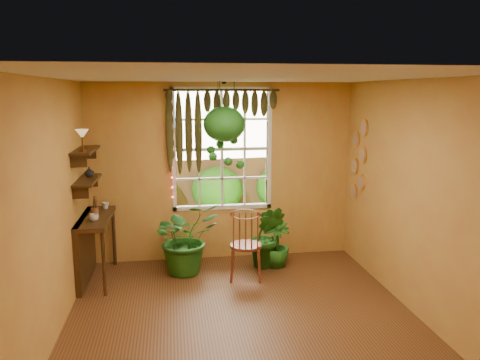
% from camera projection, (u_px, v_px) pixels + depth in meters
% --- Properties ---
extents(floor, '(4.50, 4.50, 0.00)m').
position_uv_depth(floor, '(245.00, 326.00, 5.18)').
color(floor, brown).
rests_on(floor, ground).
extents(ceiling, '(4.50, 4.50, 0.00)m').
position_uv_depth(ceiling, '(246.00, 77.00, 4.68)').
color(ceiling, silver).
rests_on(ceiling, wall_back).
extents(wall_back, '(4.00, 0.00, 4.00)m').
position_uv_depth(wall_back, '(222.00, 172.00, 7.12)').
color(wall_back, gold).
rests_on(wall_back, floor).
extents(wall_left, '(0.00, 4.50, 4.50)m').
position_uv_depth(wall_left, '(47.00, 215.00, 4.64)').
color(wall_left, gold).
rests_on(wall_left, floor).
extents(wall_right, '(0.00, 4.50, 4.50)m').
position_uv_depth(wall_right, '(422.00, 201.00, 5.22)').
color(wall_right, gold).
rests_on(wall_right, floor).
extents(window, '(1.52, 0.10, 1.86)m').
position_uv_depth(window, '(222.00, 149.00, 7.08)').
color(window, silver).
rests_on(window, wall_back).
extents(valance_vine, '(1.70, 0.12, 1.10)m').
position_uv_depth(valance_vine, '(217.00, 111.00, 6.85)').
color(valance_vine, '#3B2510').
rests_on(valance_vine, window).
extents(string_lights, '(0.03, 0.03, 1.54)m').
position_uv_depth(string_lights, '(171.00, 147.00, 6.87)').
color(string_lights, '#FF2633').
rests_on(string_lights, window).
extents(wall_plates, '(0.04, 0.32, 1.10)m').
position_uv_depth(wall_plates, '(358.00, 161.00, 6.92)').
color(wall_plates, beige).
rests_on(wall_plates, wall_right).
extents(counter_ledge, '(0.40, 1.20, 0.90)m').
position_uv_depth(counter_ledge, '(88.00, 241.00, 6.36)').
color(counter_ledge, '#3B2510').
rests_on(counter_ledge, floor).
extents(shelf_lower, '(0.25, 0.90, 0.04)m').
position_uv_depth(shelf_lower, '(87.00, 180.00, 6.21)').
color(shelf_lower, '#3B2510').
rests_on(shelf_lower, wall_left).
extents(shelf_upper, '(0.25, 0.90, 0.04)m').
position_uv_depth(shelf_upper, '(85.00, 150.00, 6.13)').
color(shelf_upper, '#3B2510').
rests_on(shelf_upper, wall_left).
extents(backyard, '(14.00, 10.00, 12.00)m').
position_uv_depth(backyard, '(211.00, 144.00, 11.66)').
color(backyard, '#2B601B').
rests_on(backyard, ground).
extents(windsor_chair, '(0.51, 0.54, 1.19)m').
position_uv_depth(windsor_chair, '(246.00, 255.00, 6.45)').
color(windsor_chair, maroon).
rests_on(windsor_chair, floor).
extents(potted_plant_left, '(1.17, 1.11, 1.04)m').
position_uv_depth(potted_plant_left, '(186.00, 237.00, 6.64)').
color(potted_plant_left, '#164B14').
rests_on(potted_plant_left, floor).
extents(potted_plant_mid, '(0.62, 0.56, 0.94)m').
position_uv_depth(potted_plant_mid, '(267.00, 236.00, 6.86)').
color(potted_plant_mid, '#164B14').
rests_on(potted_plant_mid, floor).
extents(potted_plant_right, '(0.40, 0.40, 0.69)m').
position_uv_depth(potted_plant_right, '(276.00, 244.00, 6.91)').
color(potted_plant_right, '#164B14').
rests_on(potted_plant_right, floor).
extents(hanging_basket, '(0.60, 0.60, 1.26)m').
position_uv_depth(hanging_basket, '(224.00, 131.00, 6.68)').
color(hanging_basket, black).
rests_on(hanging_basket, ceiling).
extents(cup_a, '(0.15, 0.15, 0.09)m').
position_uv_depth(cup_a, '(94.00, 218.00, 6.07)').
color(cup_a, silver).
rests_on(cup_a, counter_ledge).
extents(cup_b, '(0.10, 0.10, 0.09)m').
position_uv_depth(cup_b, '(105.00, 206.00, 6.72)').
color(cup_b, beige).
rests_on(cup_b, counter_ledge).
extents(brush_jar, '(0.10, 0.10, 0.36)m').
position_uv_depth(brush_jar, '(95.00, 206.00, 6.28)').
color(brush_jar, brown).
rests_on(brush_jar, counter_ledge).
extents(shelf_vase, '(0.16, 0.16, 0.14)m').
position_uv_depth(shelf_vase, '(89.00, 172.00, 6.34)').
color(shelf_vase, '#B2AD99').
rests_on(shelf_vase, shelf_lower).
extents(tiffany_lamp, '(0.17, 0.17, 0.28)m').
position_uv_depth(tiffany_lamp, '(82.00, 135.00, 5.85)').
color(tiffany_lamp, brown).
rests_on(tiffany_lamp, shelf_upper).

